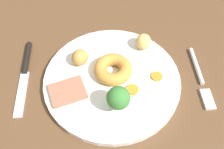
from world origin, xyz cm
name	(u,v)px	position (x,y,z in cm)	size (l,w,h in cm)	color
dining_table	(94,87)	(0.00, 0.00, 1.80)	(120.00, 84.00, 3.60)	brown
dinner_plate	(112,79)	(-3.77, -0.07, 4.30)	(27.52, 27.52, 1.40)	white
meat_slice_main	(68,91)	(4.80, 3.38, 5.40)	(6.72, 5.30, 0.80)	#9E664C
yorkshire_pudding	(113,69)	(-4.00, -1.17, 6.28)	(7.68, 7.68, 2.57)	#C68938
roast_potato_left	(143,42)	(-10.70, -8.35, 6.62)	(3.64, 3.32, 3.24)	#D8B260
roast_potato_right	(80,57)	(2.76, -4.16, 6.57)	(3.67, 3.35, 3.15)	#BC8C42
carrot_coin_front	(132,90)	(-7.69, 3.08, 5.27)	(2.37, 2.37, 0.53)	orange
carrot_coin_back	(157,76)	(-12.79, -0.04, 5.23)	(2.26, 2.26, 0.46)	orange
broccoli_floret	(118,98)	(-4.77, 6.78, 8.29)	(4.30, 4.30, 5.52)	#8CB766
fork	(201,79)	(-22.05, -0.16, 3.99)	(2.23, 15.30, 0.90)	silver
knife	(25,70)	(14.52, -2.94, 4.05)	(2.50, 18.55, 1.20)	black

